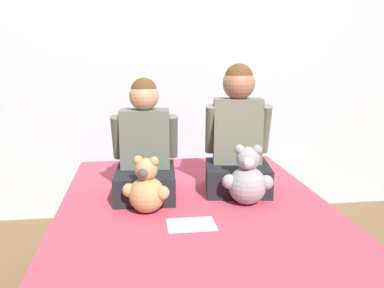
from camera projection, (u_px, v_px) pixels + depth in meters
name	position (u px, v px, depth m)	size (l,w,h in m)	color
wall_behind_bed	(174.00, 40.00, 2.81)	(8.00, 0.06, 2.50)	silver
bed	(198.00, 252.00, 1.98)	(1.34, 2.02, 0.43)	#997F60
child_on_left	(145.00, 151.00, 2.13)	(0.35, 0.42, 0.61)	black
child_on_right	(238.00, 140.00, 2.18)	(0.38, 0.36, 0.68)	black
teddy_bear_held_by_left_child	(147.00, 189.00, 1.89)	(0.22, 0.17, 0.27)	tan
teddy_bear_held_by_right_child	(247.00, 179.00, 2.00)	(0.25, 0.19, 0.30)	#939399
sign_card	(191.00, 225.00, 1.77)	(0.21, 0.15, 0.00)	white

